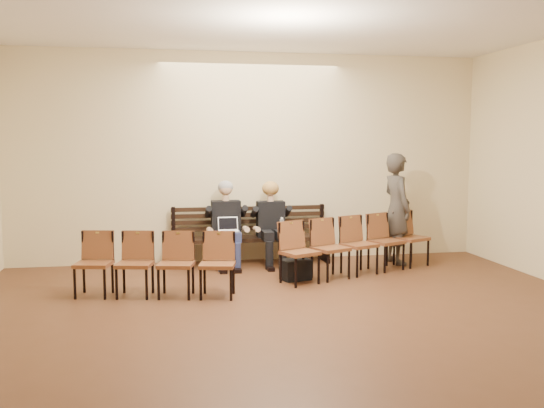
{
  "coord_description": "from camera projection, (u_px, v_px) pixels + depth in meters",
  "views": [
    {
      "loc": [
        -1.52,
        -5.14,
        2.04
      ],
      "look_at": [
        0.19,
        4.05,
        1.05
      ],
      "focal_mm": 40.0,
      "sensor_mm": 36.0,
      "label": 1
    }
  ],
  "objects": [
    {
      "name": "water_bottle",
      "position": [
        282.0,
        233.0,
        9.67
      ],
      "size": [
        0.08,
        0.08,
        0.23
      ],
      "primitive_type": "cylinder",
      "rotation": [
        0.0,
        0.0,
        0.11
      ],
      "color": "silver",
      "rests_on": "bench"
    },
    {
      "name": "laptop",
      "position": [
        229.0,
        234.0,
        9.59
      ],
      "size": [
        0.36,
        0.3,
        0.23
      ],
      "primitive_type": "cube",
      "rotation": [
        0.0,
        0.0,
        0.17
      ],
      "color": "silver",
      "rests_on": "bench"
    },
    {
      "name": "seated_woman",
      "position": [
        272.0,
        226.0,
        9.92
      ],
      "size": [
        0.56,
        0.77,
        1.29
      ],
      "primitive_type": null,
      "color": "black",
      "rests_on": "ground"
    },
    {
      "name": "bench",
      "position": [
        251.0,
        250.0,
        10.03
      ],
      "size": [
        2.6,
        0.9,
        0.45
      ],
      "primitive_type": "cube",
      "color": "black",
      "rests_on": "ground"
    },
    {
      "name": "bag",
      "position": [
        296.0,
        270.0,
        8.87
      ],
      "size": [
        0.47,
        0.38,
        0.3
      ],
      "primitive_type": "cube",
      "rotation": [
        0.0,
        0.0,
        0.27
      ],
      "color": "black",
      "rests_on": "ground"
    },
    {
      "name": "seated_man",
      "position": [
        227.0,
        224.0,
        9.78
      ],
      "size": [
        0.58,
        0.8,
        1.39
      ],
      "primitive_type": null,
      "color": "black",
      "rests_on": "ground"
    },
    {
      "name": "passerby",
      "position": [
        397.0,
        200.0,
        9.98
      ],
      "size": [
        0.58,
        0.81,
        2.1
      ],
      "primitive_type": "imported",
      "rotation": [
        0.0,
        0.0,
        1.67
      ],
      "color": "#39342F",
      "rests_on": "ground"
    },
    {
      "name": "room_walls",
      "position": [
        313.0,
        90.0,
        6.02
      ],
      "size": [
        8.02,
        10.01,
        3.51
      ],
      "color": "beige",
      "rests_on": "ground"
    },
    {
      "name": "chair_row_front",
      "position": [
        359.0,
        245.0,
        9.24
      ],
      "size": [
        2.7,
        1.54,
        0.89
      ],
      "primitive_type": "cube",
      "rotation": [
        0.0,
        0.0,
        0.41
      ],
      "color": "brown",
      "rests_on": "ground"
    },
    {
      "name": "ground",
      "position": [
        333.0,
        365.0,
        5.51
      ],
      "size": [
        10.0,
        10.0,
        0.0
      ],
      "primitive_type": "plane",
      "color": "#532F1C",
      "rests_on": "ground"
    },
    {
      "name": "chair_row_back",
      "position": [
        155.0,
        265.0,
        7.89
      ],
      "size": [
        2.12,
        0.9,
        0.85
      ],
      "primitive_type": "cube",
      "rotation": [
        0.0,
        0.0,
        -0.22
      ],
      "color": "brown",
      "rests_on": "ground"
    }
  ]
}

